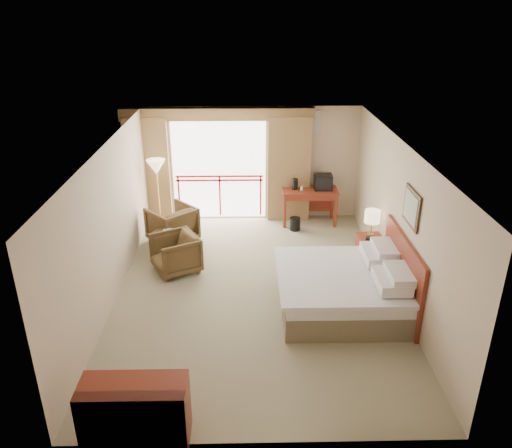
{
  "coord_description": "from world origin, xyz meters",
  "views": [
    {
      "loc": [
        -0.16,
        -7.9,
        4.82
      ],
      "look_at": [
        0.01,
        0.4,
        1.15
      ],
      "focal_mm": 35.0,
      "sensor_mm": 36.0,
      "label": 1
    }
  ],
  "objects_px": {
    "dresser": "(135,413)",
    "floor_lamp": "(156,170)",
    "nightstand": "(369,252)",
    "bed": "(344,288)",
    "desk": "(309,196)",
    "wastebasket": "(295,224)",
    "side_table": "(165,241)",
    "table_lamp": "(372,217)",
    "armchair_near": "(177,271)",
    "armchair_far": "(173,241)",
    "tv": "(323,182)"
  },
  "relations": [
    {
      "from": "tv",
      "to": "floor_lamp",
      "type": "distance_m",
      "value": 3.83
    },
    {
      "from": "nightstand",
      "to": "armchair_near",
      "type": "height_order",
      "value": "nightstand"
    },
    {
      "from": "desk",
      "to": "armchair_far",
      "type": "height_order",
      "value": "desk"
    },
    {
      "from": "tv",
      "to": "armchair_far",
      "type": "distance_m",
      "value": 3.7
    },
    {
      "from": "floor_lamp",
      "to": "desk",
      "type": "bearing_deg",
      "value": 4.56
    },
    {
      "from": "wastebasket",
      "to": "bed",
      "type": "bearing_deg",
      "value": -80.75
    },
    {
      "from": "bed",
      "to": "nightstand",
      "type": "height_order",
      "value": "bed"
    },
    {
      "from": "floor_lamp",
      "to": "side_table",
      "type": "bearing_deg",
      "value": -77.27
    },
    {
      "from": "armchair_near",
      "to": "side_table",
      "type": "height_order",
      "value": "side_table"
    },
    {
      "from": "table_lamp",
      "to": "armchair_near",
      "type": "height_order",
      "value": "table_lamp"
    },
    {
      "from": "armchair_near",
      "to": "floor_lamp",
      "type": "xyz_separation_m",
      "value": [
        -0.63,
        2.09,
        1.42
      ]
    },
    {
      "from": "desk",
      "to": "dresser",
      "type": "xyz_separation_m",
      "value": [
        -2.82,
        -6.54,
        -0.24
      ]
    },
    {
      "from": "bed",
      "to": "desk",
      "type": "bearing_deg",
      "value": 92.55
    },
    {
      "from": "desk",
      "to": "tv",
      "type": "relative_size",
      "value": 3.21
    },
    {
      "from": "side_table",
      "to": "tv",
      "type": "bearing_deg",
      "value": 26.74
    },
    {
      "from": "bed",
      "to": "armchair_far",
      "type": "distance_m",
      "value": 4.26
    },
    {
      "from": "nightstand",
      "to": "floor_lamp",
      "type": "xyz_separation_m",
      "value": [
        -4.44,
        2.01,
        1.09
      ]
    },
    {
      "from": "dresser",
      "to": "floor_lamp",
      "type": "bearing_deg",
      "value": 94.57
    },
    {
      "from": "armchair_near",
      "to": "floor_lamp",
      "type": "relative_size",
      "value": 0.5
    },
    {
      "from": "bed",
      "to": "nightstand",
      "type": "bearing_deg",
      "value": 61.66
    },
    {
      "from": "wastebasket",
      "to": "dresser",
      "type": "bearing_deg",
      "value": -112.05
    },
    {
      "from": "armchair_near",
      "to": "bed",
      "type": "bearing_deg",
      "value": 38.03
    },
    {
      "from": "wastebasket",
      "to": "side_table",
      "type": "bearing_deg",
      "value": -154.59
    },
    {
      "from": "desk",
      "to": "tv",
      "type": "bearing_deg",
      "value": -11.41
    },
    {
      "from": "table_lamp",
      "to": "side_table",
      "type": "bearing_deg",
      "value": 173.95
    },
    {
      "from": "desk",
      "to": "floor_lamp",
      "type": "distance_m",
      "value": 3.59
    },
    {
      "from": "nightstand",
      "to": "desk",
      "type": "distance_m",
      "value": 2.5
    },
    {
      "from": "bed",
      "to": "side_table",
      "type": "height_order",
      "value": "bed"
    },
    {
      "from": "nightstand",
      "to": "armchair_near",
      "type": "xyz_separation_m",
      "value": [
        -3.81,
        -0.08,
        -0.33
      ]
    },
    {
      "from": "armchair_far",
      "to": "floor_lamp",
      "type": "xyz_separation_m",
      "value": [
        -0.39,
        0.76,
        1.42
      ]
    },
    {
      "from": "wastebasket",
      "to": "side_table",
      "type": "height_order",
      "value": "side_table"
    },
    {
      "from": "wastebasket",
      "to": "dresser",
      "type": "relative_size",
      "value": 0.24
    },
    {
      "from": "table_lamp",
      "to": "wastebasket",
      "type": "xyz_separation_m",
      "value": [
        -1.3,
        1.76,
        -0.91
      ]
    },
    {
      "from": "wastebasket",
      "to": "armchair_near",
      "type": "height_order",
      "value": "armchair_near"
    },
    {
      "from": "tv",
      "to": "armchair_near",
      "type": "height_order",
      "value": "tv"
    },
    {
      "from": "desk",
      "to": "floor_lamp",
      "type": "relative_size",
      "value": 0.79
    },
    {
      "from": "floor_lamp",
      "to": "tv",
      "type": "bearing_deg",
      "value": 3.27
    },
    {
      "from": "armchair_near",
      "to": "table_lamp",
      "type": "bearing_deg",
      "value": 63.96
    },
    {
      "from": "side_table",
      "to": "floor_lamp",
      "type": "distance_m",
      "value": 1.87
    },
    {
      "from": "table_lamp",
      "to": "dresser",
      "type": "bearing_deg",
      "value": -131.14
    },
    {
      "from": "bed",
      "to": "wastebasket",
      "type": "relative_size",
      "value": 7.03
    },
    {
      "from": "nightstand",
      "to": "desk",
      "type": "bearing_deg",
      "value": 110.3
    },
    {
      "from": "desk",
      "to": "side_table",
      "type": "xyz_separation_m",
      "value": [
        -3.16,
        -1.8,
        -0.27
      ]
    },
    {
      "from": "armchair_far",
      "to": "side_table",
      "type": "distance_m",
      "value": 0.86
    },
    {
      "from": "side_table",
      "to": "dresser",
      "type": "xyz_separation_m",
      "value": [
        0.34,
        -4.73,
        0.03
      ]
    },
    {
      "from": "table_lamp",
      "to": "tv",
      "type": "height_order",
      "value": "tv"
    },
    {
      "from": "wastebasket",
      "to": "side_table",
      "type": "distance_m",
      "value": 3.1
    },
    {
      "from": "tv",
      "to": "dresser",
      "type": "bearing_deg",
      "value": -136.1
    },
    {
      "from": "armchair_near",
      "to": "side_table",
      "type": "bearing_deg",
      "value": 178.65
    },
    {
      "from": "nightstand",
      "to": "floor_lamp",
      "type": "bearing_deg",
      "value": 153.66
    }
  ]
}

